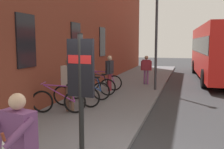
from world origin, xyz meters
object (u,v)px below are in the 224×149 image
object	(u,v)px
transit_info_sign	(81,76)
bicycle_leaning_wall	(76,96)
pedestrian_by_facade	(110,70)
pedestrian_near_bus	(69,79)
bicycle_under_window	(96,86)
tourist_with_hotdogs	(18,141)
bicycle_by_door	(59,101)
street_lamp	(156,28)
city_bus	(219,50)
pedestrian_crossing_street	(146,67)
bicycle_far_end	(88,90)
bicycle_beside_lamp	(103,82)

from	to	relation	value
transit_info_sign	bicycle_leaning_wall	bearing A→B (deg)	26.24
transit_info_sign	pedestrian_by_facade	bearing A→B (deg)	12.77
pedestrian_by_facade	pedestrian_near_bus	distance (m)	3.77
bicycle_under_window	tourist_with_hotdogs	world-z (taller)	tourist_with_hotdogs
bicycle_by_door	street_lamp	distance (m)	6.11
transit_info_sign	city_bus	world-z (taller)	city_bus
transit_info_sign	pedestrian_crossing_street	size ratio (longest dim) A/B	1.56
bicycle_leaning_wall	bicycle_far_end	xyz separation A→B (m)	(1.12, 0.00, -0.00)
bicycle_far_end	transit_info_sign	distance (m)	5.17
bicycle_leaning_wall	bicycle_under_window	world-z (taller)	same
pedestrian_by_facade	bicycle_far_end	bearing A→B (deg)	172.87
bicycle_beside_lamp	pedestrian_by_facade	xyz separation A→B (m)	(-0.05, -0.32, 0.61)
transit_info_sign	pedestrian_near_bus	xyz separation A→B (m)	(2.93, 1.69, -0.54)
bicycle_by_door	bicycle_leaning_wall	size ratio (longest dim) A/B	0.98
bicycle_under_window	bicycle_by_door	bearing A→B (deg)	177.09
bicycle_leaning_wall	street_lamp	world-z (taller)	street_lamp
bicycle_by_door	pedestrian_by_facade	world-z (taller)	pedestrian_by_facade
city_bus	pedestrian_near_bus	bearing A→B (deg)	151.19
bicycle_far_end	transit_info_sign	size ratio (longest dim) A/B	0.74
bicycle_by_door	bicycle_far_end	distance (m)	2.05
bicycle_leaning_wall	bicycle_beside_lamp	distance (m)	3.17
pedestrian_near_bus	tourist_with_hotdogs	world-z (taller)	pedestrian_near_bus
pedestrian_by_facade	street_lamp	world-z (taller)	street_lamp
bicycle_under_window	bicycle_beside_lamp	distance (m)	1.12
tourist_with_hotdogs	bicycle_far_end	bearing A→B (deg)	14.42
pedestrian_near_bus	tourist_with_hotdogs	distance (m)	4.97
city_bus	bicycle_beside_lamp	bearing A→B (deg)	137.45
bicycle_far_end	tourist_with_hotdogs	size ratio (longest dim) A/B	1.11
pedestrian_crossing_street	pedestrian_near_bus	size ratio (longest dim) A/B	0.88
street_lamp	tourist_with_hotdogs	bearing A→B (deg)	176.58
transit_info_sign	pedestrian_near_bus	world-z (taller)	transit_info_sign
pedestrian_crossing_street	tourist_with_hotdogs	size ratio (longest dim) A/B	0.96
bicycle_leaning_wall	street_lamp	size ratio (longest dim) A/B	0.36
bicycle_leaning_wall	bicycle_beside_lamp	bearing A→B (deg)	1.40
street_lamp	pedestrian_by_facade	bearing A→B (deg)	116.44
bicycle_beside_lamp	city_bus	world-z (taller)	city_bus
bicycle_under_window	pedestrian_crossing_street	world-z (taller)	pedestrian_crossing_street
bicycle_far_end	transit_info_sign	bearing A→B (deg)	-159.40
bicycle_by_door	tourist_with_hotdogs	distance (m)	4.85
pedestrian_near_bus	street_lamp	world-z (taller)	street_lamp
pedestrian_by_facade	bicycle_leaning_wall	bearing A→B (deg)	175.48
pedestrian_crossing_street	bicycle_by_door	bearing A→B (deg)	165.00
tourist_with_hotdogs	bicycle_leaning_wall	bearing A→B (deg)	17.26
tourist_with_hotdogs	street_lamp	bearing A→B (deg)	-3.42
bicycle_leaning_wall	pedestrian_crossing_street	distance (m)	5.80
bicycle_beside_lamp	city_bus	size ratio (longest dim) A/B	0.16
bicycle_by_door	bicycle_under_window	bearing A→B (deg)	-2.91
transit_info_sign	tourist_with_hotdogs	distance (m)	1.88
street_lamp	city_bus	bearing A→B (deg)	-32.54
bicycle_under_window	tourist_with_hotdogs	distance (m)	7.62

